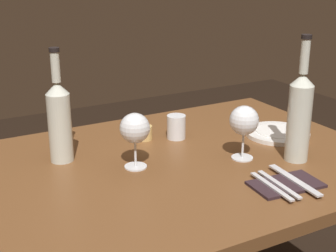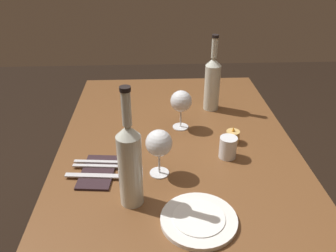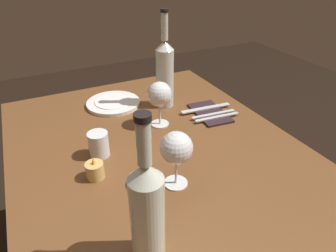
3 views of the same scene
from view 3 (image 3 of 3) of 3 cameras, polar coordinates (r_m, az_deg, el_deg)
dining_table at (r=1.00m, az=-0.23°, el=-10.61°), size 1.30×0.90×0.74m
wine_glass_left at (r=0.78m, az=1.58°, el=-4.27°), size 0.09×0.09×0.16m
wine_glass_right at (r=1.07m, az=-1.61°, el=5.82°), size 0.09×0.09×0.17m
wine_bottle at (r=0.61m, az=-3.94°, el=-15.37°), size 0.07×0.07×0.34m
wine_bottle_second at (r=1.20m, az=-0.61°, el=10.14°), size 0.07×0.07×0.38m
water_tumbler at (r=0.97m, az=-12.85°, el=-3.58°), size 0.06×0.06×0.08m
votive_candle at (r=0.89m, az=-13.55°, el=-8.18°), size 0.05×0.05×0.07m
dinner_plate at (r=1.28m, az=-10.22°, el=4.28°), size 0.22×0.22×0.02m
folded_napkin at (r=1.20m, az=7.84°, el=2.46°), size 0.20×0.13×0.01m
fork_inner at (r=1.18m, az=8.52°, el=2.21°), size 0.03×0.18×0.00m
fork_outer at (r=1.16m, az=9.20°, el=1.68°), size 0.03×0.18×0.00m
table_knife at (r=1.22m, az=7.10°, el=3.34°), size 0.04×0.21×0.00m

